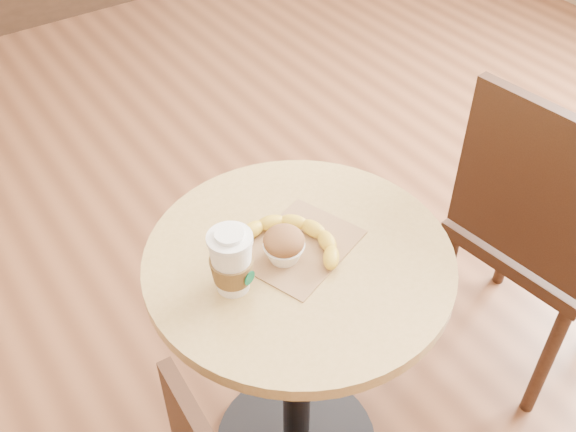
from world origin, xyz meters
The scene contains 6 objects.
cafe_table centered at (0.07, 0.02, 0.51)m, with size 0.64×0.64×0.75m.
chair_right centered at (0.78, -0.08, 0.52)m, with size 0.46×0.46×0.94m.
kraft_bag centered at (0.09, 0.03, 0.75)m, with size 0.24×0.18×0.00m, color olive.
coffee_cup centered at (-0.08, 0.02, 0.81)m, with size 0.09×0.09×0.14m.
muffin centered at (0.04, 0.03, 0.79)m, with size 0.09×0.09×0.08m.
banana centered at (0.08, 0.04, 0.77)m, with size 0.17×0.22×0.03m, color gold, non-canonical shape.
Camera 1 is at (-0.49, -0.76, 1.73)m, focal length 42.00 mm.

